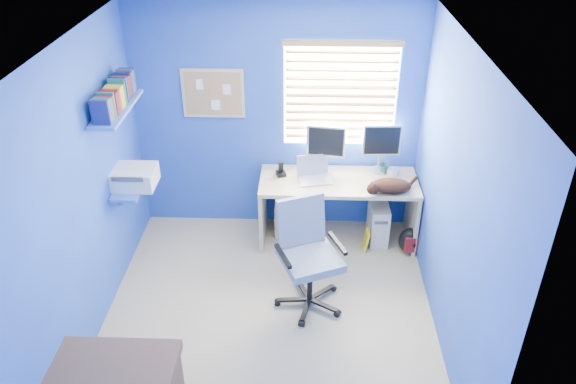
{
  "coord_description": "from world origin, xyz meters",
  "views": [
    {
      "loc": [
        0.31,
        -3.82,
        3.64
      ],
      "look_at": [
        0.15,
        0.65,
        0.95
      ],
      "focal_mm": 35.0,
      "sensor_mm": 36.0,
      "label": 1
    }
  ],
  "objects_px": {
    "cat": "(391,186)",
    "office_chair": "(308,268)",
    "laptop": "(315,171)",
    "desk": "(337,210)",
    "tower_pc": "(378,221)"
  },
  "relations": [
    {
      "from": "cat",
      "to": "tower_pc",
      "type": "bearing_deg",
      "value": 78.67
    },
    {
      "from": "cat",
      "to": "office_chair",
      "type": "relative_size",
      "value": 0.39
    },
    {
      "from": "desk",
      "to": "laptop",
      "type": "xyz_separation_m",
      "value": [
        -0.25,
        -0.01,
        0.48
      ]
    },
    {
      "from": "tower_pc",
      "to": "office_chair",
      "type": "distance_m",
      "value": 1.29
    },
    {
      "from": "laptop",
      "to": "cat",
      "type": "xyz_separation_m",
      "value": [
        0.76,
        -0.2,
        -0.04
      ]
    },
    {
      "from": "cat",
      "to": "office_chair",
      "type": "xyz_separation_m",
      "value": [
        -0.82,
        -0.8,
        -0.43
      ]
    },
    {
      "from": "laptop",
      "to": "office_chair",
      "type": "height_order",
      "value": "office_chair"
    },
    {
      "from": "cat",
      "to": "office_chair",
      "type": "distance_m",
      "value": 1.22
    },
    {
      "from": "cat",
      "to": "desk",
      "type": "bearing_deg",
      "value": 131.92
    },
    {
      "from": "desk",
      "to": "cat",
      "type": "relative_size",
      "value": 4.06
    },
    {
      "from": "desk",
      "to": "office_chair",
      "type": "relative_size",
      "value": 1.59
    },
    {
      "from": "laptop",
      "to": "tower_pc",
      "type": "bearing_deg",
      "value": -8.72
    },
    {
      "from": "laptop",
      "to": "desk",
      "type": "bearing_deg",
      "value": -8.02
    },
    {
      "from": "office_chair",
      "to": "laptop",
      "type": "bearing_deg",
      "value": 86.71
    },
    {
      "from": "desk",
      "to": "laptop",
      "type": "height_order",
      "value": "laptop"
    }
  ]
}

